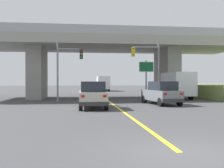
{
  "coord_description": "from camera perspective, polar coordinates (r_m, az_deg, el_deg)",
  "views": [
    {
      "loc": [
        -2.87,
        -7.38,
        2.08
      ],
      "look_at": [
        0.36,
        19.41,
        1.74
      ],
      "focal_mm": 42.71,
      "sensor_mm": 36.0,
      "label": 1
    }
  ],
  "objects": [
    {
      "name": "ground",
      "position": [
        32.06,
        -1.73,
        -3.0
      ],
      "size": [
        160.0,
        160.0,
        0.0
      ],
      "primitive_type": "plane",
      "color": "#424244"
    },
    {
      "name": "overpass_bridge",
      "position": [
        32.18,
        -1.73,
        6.92
      ],
      "size": [
        32.87,
        9.54,
        7.8
      ],
      "color": "gray",
      "rests_on": "ground"
    },
    {
      "name": "lane_divider_stripe",
      "position": [
        18.73,
        1.99,
        -5.64
      ],
      "size": [
        0.2,
        22.04,
        0.01
      ],
      "primitive_type": "cube",
      "color": "yellow",
      "rests_on": "ground"
    },
    {
      "name": "suv_lead",
      "position": [
        20.28,
        -4.23,
        -2.29
      ],
      "size": [
        2.03,
        4.8,
        2.02
      ],
      "color": "#B7B29E",
      "rests_on": "ground"
    },
    {
      "name": "suv_crossing",
      "position": [
        23.51,
        10.53,
        -1.89
      ],
      "size": [
        2.55,
        4.86,
        2.02
      ],
      "rotation": [
        0.0,
        0.0,
        0.14
      ],
      "color": "slate",
      "rests_on": "ground"
    },
    {
      "name": "box_truck",
      "position": [
        31.58,
        13.38,
        -0.18
      ],
      "size": [
        2.33,
        7.29,
        3.01
      ],
      "color": "red",
      "rests_on": "ground"
    },
    {
      "name": "traffic_signal_nearside",
      "position": [
        27.13,
        8.11,
        4.43
      ],
      "size": [
        2.86,
        0.36,
        5.97
      ],
      "color": "slate",
      "rests_on": "ground"
    },
    {
      "name": "traffic_signal_farside",
      "position": [
        26.3,
        -9.89,
        4.28
      ],
      "size": [
        2.53,
        0.36,
        6.06
      ],
      "color": "slate",
      "rests_on": "ground"
    },
    {
      "name": "highway_sign",
      "position": [
        30.32,
        7.35,
        2.87
      ],
      "size": [
        1.67,
        0.17,
        4.37
      ],
      "color": "#56595E",
      "rests_on": "ground"
    },
    {
      "name": "semi_truck_distant",
      "position": [
        53.48,
        -1.95,
        0.16
      ],
      "size": [
        2.33,
        6.44,
        2.93
      ],
      "color": "silver",
      "rests_on": "ground"
    }
  ]
}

